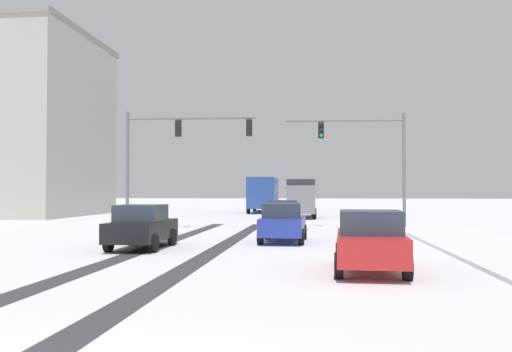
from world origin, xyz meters
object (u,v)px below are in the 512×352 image
car_red_fourth (370,241)px  bus_oncoming (264,192)px  traffic_signal_near_left (173,144)px  car_yellow_cab_lead (284,215)px  car_blue_second (283,222)px  box_truck_delivery (301,197)px  car_black_third (142,226)px  traffic_signal_near_right (370,149)px

car_red_fourth → bus_oncoming: bus_oncoming is taller
traffic_signal_near_left → bus_oncoming: (2.76, 25.72, -2.70)m
car_yellow_cab_lead → car_red_fourth: same height
traffic_signal_near_left → car_yellow_cab_lead: size_ratio=1.72×
car_blue_second → box_truck_delivery: bearing=89.4°
car_black_third → car_red_fourth: same height
car_yellow_cab_lead → car_blue_second: size_ratio=1.01×
traffic_signal_near_left → box_truck_delivery: size_ratio=0.97×
car_yellow_cab_lead → box_truck_delivery: box_truck_delivery is taller
car_black_third → car_yellow_cab_lead: bearing=65.5°
box_truck_delivery → traffic_signal_near_left: bearing=-114.4°
car_black_third → box_truck_delivery: box_truck_delivery is taller
traffic_signal_near_right → box_truck_delivery: bearing=108.2°
car_blue_second → bus_oncoming: bus_oncoming is taller
bus_oncoming → traffic_signal_near_left: bearing=-96.1°
car_red_fourth → box_truck_delivery: 30.20m
box_truck_delivery → car_blue_second: bearing=-90.6°
car_red_fourth → box_truck_delivery: (-2.52, 30.08, 0.82)m
car_blue_second → car_red_fourth: same height
car_red_fourth → traffic_signal_near_right: bearing=84.4°
traffic_signal_near_right → box_truck_delivery: (-4.21, 12.84, -2.83)m
traffic_signal_near_left → car_black_third: 10.90m
car_blue_second → box_truck_delivery: size_ratio=0.56×
car_blue_second → car_black_third: same height
bus_oncoming → box_truck_delivery: size_ratio=1.48×
car_blue_second → car_red_fourth: size_ratio=0.99×
traffic_signal_near_left → car_black_third: bearing=-82.0°
car_blue_second → box_truck_delivery: 21.59m
car_red_fourth → car_black_third: bearing=145.8°
traffic_signal_near_right → car_black_third: (-9.47, -11.96, -3.65)m
car_yellow_cab_lead → car_blue_second: bearing=-87.3°
car_yellow_cab_lead → box_truck_delivery: (0.56, 14.47, 0.82)m
car_yellow_cab_lead → bus_oncoming: (-3.37, 25.48, 1.18)m
traffic_signal_near_right → car_blue_second: (-4.44, -8.74, -3.65)m
car_yellow_cab_lead → car_red_fourth: 15.92m
traffic_signal_near_left → car_blue_second: size_ratio=1.74×
car_red_fourth → bus_oncoming: (-6.45, 41.09, 1.18)m
car_black_third → box_truck_delivery: 25.36m
bus_oncoming → car_yellow_cab_lead: bearing=-82.5°
car_black_third → bus_oncoming: size_ratio=0.37×
traffic_signal_near_left → car_black_third: traffic_signal_near_left is taller
traffic_signal_near_left → traffic_signal_near_right: 11.06m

